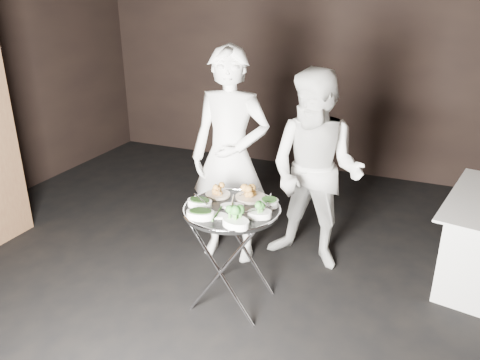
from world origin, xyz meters
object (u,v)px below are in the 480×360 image
at_px(serving_tray, 232,209).
at_px(waiter_right, 316,172).
at_px(waiter_left, 230,158).
at_px(tray_stand, 232,252).

distance_m(serving_tray, waiter_right, 0.90).
bearing_deg(waiter_right, waiter_left, -159.62).
bearing_deg(waiter_left, serving_tray, -70.52).
bearing_deg(serving_tray, tray_stand, 0.00).
distance_m(waiter_left, waiter_right, 0.72).
relative_size(tray_stand, waiter_right, 0.46).
xyz_separation_m(tray_stand, waiter_right, (0.39, 0.80, 0.40)).
xyz_separation_m(tray_stand, serving_tray, (-0.00, 0.00, 0.35)).
xyz_separation_m(serving_tray, waiter_right, (0.39, 0.80, 0.06)).
height_order(tray_stand, waiter_right, waiter_right).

